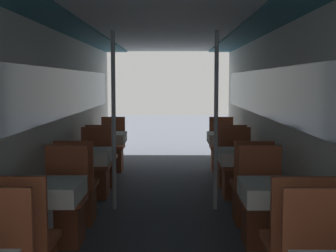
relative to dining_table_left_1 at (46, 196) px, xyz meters
name	(u,v)px	position (x,y,z in m)	size (l,w,h in m)	color
wall_left	(40,122)	(-0.36, 1.16, 0.50)	(0.05, 10.03, 2.14)	silver
wall_right	(288,122)	(2.25, 1.16, 0.50)	(0.05, 10.03, 2.14)	silver
ceiling_panel	(164,19)	(0.94, 1.16, 1.57)	(2.62, 10.03, 0.07)	silver
dining_table_left_1	(46,196)	(0.00, 0.00, 0.00)	(0.57, 0.57, 0.72)	#4C4C51
chair_left_far_1	(64,214)	(0.00, 0.58, -0.32)	(0.41, 0.41, 0.93)	brown
dining_table_left_2	(87,159)	(0.00, 1.81, 0.00)	(0.57, 0.57, 0.72)	#4C4C51
chair_left_near_2	(77,197)	(0.00, 1.22, -0.32)	(0.41, 0.41, 0.93)	brown
chair_left_far_2	(95,176)	(0.00, 2.39, -0.32)	(0.41, 0.41, 0.93)	brown
support_pole_left_2	(114,121)	(0.33, 1.81, 0.46)	(0.05, 0.05, 2.14)	silver
dining_table_left_3	(107,140)	(0.00, 3.61, 0.00)	(0.57, 0.57, 0.72)	#4C4C51
chair_left_near_3	(102,167)	(0.00, 3.03, -0.32)	(0.41, 0.41, 0.93)	brown
chair_left_far_3	(112,155)	(0.00, 4.20, -0.32)	(0.41, 0.41, 0.93)	brown
dining_table_right_1	(277,196)	(1.89, 0.00, 0.00)	(0.57, 0.57, 0.72)	#4C4C51
chair_right_far_1	(262,215)	(1.89, 0.58, -0.32)	(0.41, 0.41, 0.93)	brown
dining_table_right_2	(243,159)	(1.89, 1.81, 0.00)	(0.57, 0.57, 0.72)	#4C4C51
chair_right_near_2	(251,198)	(1.89, 1.22, -0.32)	(0.41, 0.41, 0.93)	brown
chair_right_far_2	(236,176)	(1.89, 2.39, -0.32)	(0.41, 0.41, 0.93)	brown
support_pole_right_2	(216,121)	(1.55, 1.81, 0.46)	(0.05, 0.05, 2.14)	silver
dining_table_right_3	(226,140)	(1.89, 3.61, 0.00)	(0.57, 0.57, 0.72)	#4C4C51
chair_right_near_3	(230,167)	(1.89, 3.03, -0.32)	(0.41, 0.41, 0.93)	brown
chair_right_far_3	(222,155)	(1.89, 4.20, -0.32)	(0.41, 0.41, 0.93)	brown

